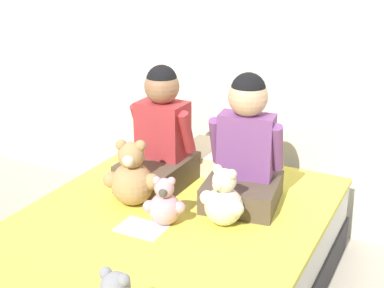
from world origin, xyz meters
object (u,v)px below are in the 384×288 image
(teddy_bear_held_by_right_child, at_px, (224,200))
(pillow_at_headboard, at_px, (225,159))
(teddy_bear_held_by_left_child, at_px, (132,177))
(child_on_right, at_px, (245,150))
(child_on_left, at_px, (160,138))
(bed, at_px, (148,280))
(teddy_bear_between_children, at_px, (164,204))
(sign_card, at_px, (141,228))

(teddy_bear_held_by_right_child, distance_m, pillow_at_headboard, 0.62)
(teddy_bear_held_by_left_child, distance_m, teddy_bear_held_by_right_child, 0.46)
(child_on_right, xyz_separation_m, teddy_bear_held_by_right_child, (0.00, -0.25, -0.15))
(child_on_left, distance_m, teddy_bear_held_by_left_child, 0.29)
(bed, xyz_separation_m, child_on_right, (0.24, 0.51, 0.48))
(teddy_bear_held_by_right_child, bearing_deg, teddy_bear_held_by_left_child, -163.86)
(teddy_bear_between_children, height_order, pillow_at_headboard, teddy_bear_between_children)
(sign_card, bearing_deg, bed, -42.66)
(child_on_left, height_order, child_on_right, child_on_right)
(child_on_left, distance_m, teddy_bear_between_children, 0.46)
(bed, height_order, teddy_bear_held_by_left_child, teddy_bear_held_by_left_child)
(bed, bearing_deg, teddy_bear_held_by_left_child, 132.70)
(child_on_right, bearing_deg, teddy_bear_held_by_right_child, -97.76)
(child_on_left, bearing_deg, sign_card, -69.01)
(child_on_right, relative_size, sign_card, 2.99)
(pillow_at_headboard, bearing_deg, teddy_bear_between_children, -89.16)
(bed, distance_m, teddy_bear_held_by_left_child, 0.48)
(sign_card, bearing_deg, teddy_bear_held_by_left_child, 131.24)
(teddy_bear_between_children, xyz_separation_m, sign_card, (-0.07, -0.09, -0.09))
(child_on_right, relative_size, pillow_at_headboard, 1.31)
(teddy_bear_between_children, xyz_separation_m, pillow_at_headboard, (-0.01, 0.68, -0.04))
(sign_card, bearing_deg, teddy_bear_held_by_right_child, 34.48)
(bed, xyz_separation_m, child_on_left, (-0.22, 0.51, 0.46))
(child_on_right, height_order, pillow_at_headboard, child_on_right)
(teddy_bear_held_by_right_child, bearing_deg, child_on_right, 104.93)
(child_on_right, xyz_separation_m, teddy_bear_held_by_left_child, (-0.46, -0.27, -0.13))
(child_on_left, bearing_deg, pillow_at_headboard, 55.85)
(teddy_bear_held_by_right_child, bearing_deg, teddy_bear_between_children, -139.20)
(bed, height_order, sign_card, sign_card)
(teddy_bear_held_by_right_child, bearing_deg, bed, -119.06)
(teddy_bear_held_by_left_child, bearing_deg, child_on_right, 10.11)
(teddy_bear_held_by_left_child, height_order, pillow_at_headboard, teddy_bear_held_by_left_child)
(teddy_bear_between_children, bearing_deg, child_on_left, 100.14)
(sign_card, bearing_deg, pillow_at_headboard, 85.71)
(child_on_right, bearing_deg, bed, -123.75)
(bed, height_order, teddy_bear_between_children, teddy_bear_between_children)
(teddy_bear_held_by_left_child, xyz_separation_m, teddy_bear_held_by_right_child, (0.46, 0.02, -0.02))
(teddy_bear_held_by_right_child, relative_size, sign_card, 1.30)
(teddy_bear_between_children, bearing_deg, teddy_bear_held_by_left_child, 134.76)
(teddy_bear_between_children, bearing_deg, sign_card, -149.64)
(bed, xyz_separation_m, sign_card, (-0.06, 0.05, 0.22))
(teddy_bear_between_children, bearing_deg, bed, -116.12)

